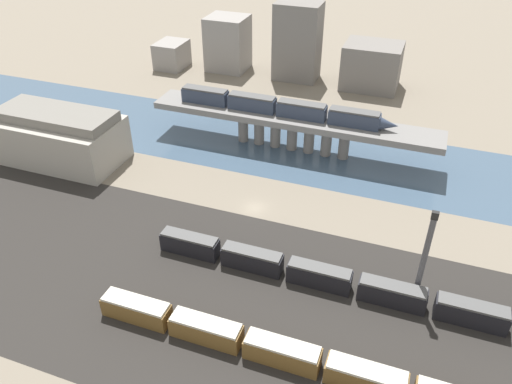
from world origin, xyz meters
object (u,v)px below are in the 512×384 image
signal_tower (424,257)px  train_yard_mid (363,287)px  train_on_bridge (283,107)px  train_yard_near (292,355)px  warehouse_building (61,137)px

signal_tower → train_yard_mid: bearing=-162.9°
train_on_bridge → train_yard_near: (19.66, -57.46, -8.51)m
train_yard_near → warehouse_building: (-64.18, 35.26, 4.01)m
train_yard_mid → train_yard_near: bearing=-112.7°
train_on_bridge → train_yard_near: size_ratio=0.85×
train_yard_near → signal_tower: (14.68, 18.49, 6.60)m
train_on_bridge → train_yard_mid: size_ratio=0.71×
signal_tower → train_yard_near: bearing=-128.5°
train_yard_near → signal_tower: signal_tower is taller
warehouse_building → signal_tower: 80.66m
train_yard_near → train_yard_mid: size_ratio=0.84×
train_yard_mid → warehouse_building: (-70.90, 19.22, 3.87)m
signal_tower → warehouse_building: bearing=168.0°
train_on_bridge → signal_tower: bearing=-48.6°
train_yard_mid → signal_tower: size_ratio=4.28×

